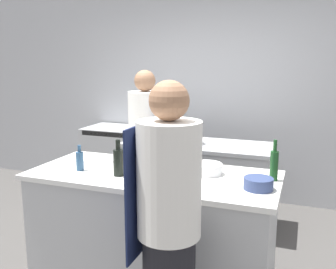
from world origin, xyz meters
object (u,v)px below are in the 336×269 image
at_px(chef_at_stove, 146,154).
at_px(bottle_vinegar, 130,155).
at_px(bowl_prep_small, 207,169).
at_px(stockpot, 189,134).
at_px(bottle_wine, 80,160).
at_px(bottle_sauce, 195,158).
at_px(chef_at_prep_near, 168,224).
at_px(bottle_cooking_oil, 118,161).
at_px(bottle_olive_oil, 274,164).
at_px(oven_range, 117,160).
at_px(bowl_mixing_large, 258,184).
at_px(cup, 168,170).

xyz_separation_m(chef_at_stove, bottle_vinegar, (0.18, -0.73, 0.17)).
distance_m(bowl_prep_small, stockpot, 1.12).
relative_size(bottle_wine, bottle_sauce, 0.98).
bearing_deg(bottle_sauce, bowl_prep_small, -40.82).
bearing_deg(chef_at_prep_near, bottle_cooking_oil, 47.85).
height_order(chef_at_prep_near, bottle_wine, chef_at_prep_near).
bearing_deg(bowl_prep_small, bottle_vinegar, -169.75).
distance_m(bottle_olive_oil, bowl_prep_small, 0.52).
xyz_separation_m(chef_at_prep_near, bottle_vinegar, (-0.61, 0.74, 0.19)).
height_order(oven_range, bottle_vinegar, bottle_vinegar).
bearing_deg(chef_at_stove, chef_at_prep_near, 20.13).
bearing_deg(bowl_prep_small, bowl_mixing_large, -28.40).
relative_size(bottle_cooking_oil, bowl_mixing_large, 1.40).
bearing_deg(chef_at_prep_near, stockpot, 13.77).
distance_m(chef_at_prep_near, cup, 0.79).
bearing_deg(bowl_prep_small, stockpot, 114.50).
bearing_deg(bowl_mixing_large, bottle_wine, -178.50).
height_order(chef_at_stove, bottle_wine, chef_at_stove).
relative_size(bowl_mixing_large, stockpot, 0.86).
distance_m(chef_at_prep_near, bowl_prep_small, 0.86).
height_order(oven_range, bottle_cooking_oil, bottle_cooking_oil).
bearing_deg(oven_range, bottle_sauce, -44.49).
xyz_separation_m(oven_range, bottle_olive_oil, (2.19, -1.63, 0.58)).
xyz_separation_m(bottle_vinegar, bowl_prep_small, (0.62, 0.11, -0.08)).
xyz_separation_m(bowl_mixing_large, bowl_prep_small, (-0.43, 0.23, 0.00)).
distance_m(chef_at_prep_near, bottle_cooking_oil, 0.86).
height_order(bottle_vinegar, bowl_prep_small, bottle_vinegar).
relative_size(chef_at_prep_near, bowl_prep_small, 6.78).
distance_m(bottle_olive_oil, bottle_sauce, 0.66).
distance_m(chef_at_stove, cup, 0.90).
xyz_separation_m(bottle_sauce, bowl_mixing_large, (0.57, -0.35, -0.04)).
bearing_deg(bowl_mixing_large, bottle_olive_oil, 71.80).
height_order(bottle_vinegar, bottle_cooking_oil, bottle_vinegar).
bearing_deg(bottle_wine, cup, 11.65).
height_order(oven_range, chef_at_prep_near, chef_at_prep_near).
bearing_deg(chef_at_prep_near, bottle_sauce, 7.52).
height_order(chef_at_stove, bowl_mixing_large, chef_at_stove).
relative_size(bottle_vinegar, bottle_cooking_oil, 1.09).
height_order(bowl_prep_small, cup, bowl_prep_small).
height_order(bottle_wine, bottle_sauce, bottle_sauce).
bearing_deg(stockpot, chef_at_stove, -129.35).
xyz_separation_m(chef_at_stove, cup, (0.52, -0.74, 0.09)).
distance_m(chef_at_prep_near, bottle_olive_oil, 1.03).
xyz_separation_m(oven_range, bowl_mixing_large, (2.11, -1.87, 0.50)).
bearing_deg(bottle_cooking_oil, chef_at_prep_near, -42.20).
xyz_separation_m(bottle_olive_oil, bottle_vinegar, (-1.13, -0.12, 0.00)).
bearing_deg(bottle_sauce, stockpot, 110.08).
relative_size(bowl_prep_small, stockpot, 1.05).
bearing_deg(bowl_mixing_large, oven_range, 138.51).
xyz_separation_m(oven_range, bottle_vinegar, (1.06, -1.75, 0.58)).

